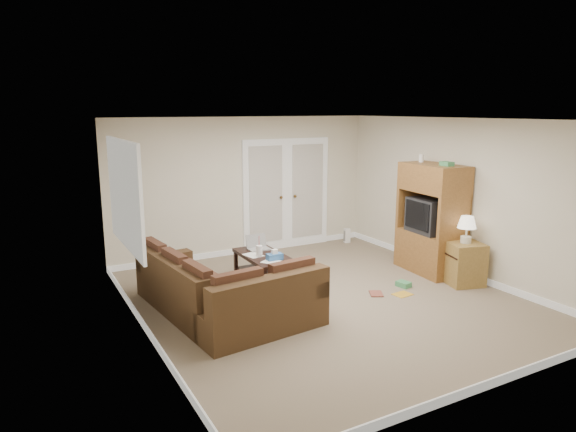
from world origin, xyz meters
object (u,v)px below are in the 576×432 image
sectional_sofa (219,296)px  side_cabinet (464,260)px  coffee_table (264,268)px  tv_armoire (431,218)px

sectional_sofa → side_cabinet: 3.80m
coffee_table → tv_armoire: 2.85m
sectional_sofa → coffee_table: 1.41m
coffee_table → tv_armoire: bearing=-14.3°
sectional_sofa → side_cabinet: side_cabinet is taller
sectional_sofa → side_cabinet: size_ratio=2.36×
coffee_table → tv_armoire: (2.68, -0.72, 0.64)m
sectional_sofa → tv_armoire: (3.76, 0.18, 0.60)m
coffee_table → tv_armoire: size_ratio=0.61×
coffee_table → tv_armoire: tv_armoire is taller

